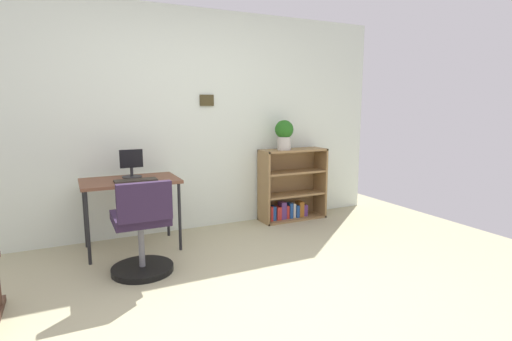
{
  "coord_description": "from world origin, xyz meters",
  "views": [
    {
      "loc": [
        -1.11,
        -2.21,
        1.41
      ],
      "look_at": [
        0.52,
        1.14,
        0.8
      ],
      "focal_mm": 27.73,
      "sensor_mm": 36.0,
      "label": 1
    }
  ],
  "objects_px": {
    "office_chair": "(142,233)",
    "potted_plant_on_shelf": "(284,133)",
    "desk": "(130,186)",
    "monitor": "(131,165)",
    "bookshelf_low": "(290,188)",
    "keyboard": "(136,180)"
  },
  "relations": [
    {
      "from": "desk",
      "to": "monitor",
      "type": "distance_m",
      "value": 0.22
    },
    {
      "from": "desk",
      "to": "potted_plant_on_shelf",
      "type": "relative_size",
      "value": 2.54
    },
    {
      "from": "monitor",
      "to": "office_chair",
      "type": "bearing_deg",
      "value": -94.08
    },
    {
      "from": "office_chair",
      "to": "potted_plant_on_shelf",
      "type": "bearing_deg",
      "value": 24.98
    },
    {
      "from": "desk",
      "to": "keyboard",
      "type": "distance_m",
      "value": 0.15
    },
    {
      "from": "office_chair",
      "to": "monitor",
      "type": "bearing_deg",
      "value": 85.92
    },
    {
      "from": "desk",
      "to": "monitor",
      "type": "xyz_separation_m",
      "value": [
        0.04,
        0.1,
        0.19
      ]
    },
    {
      "from": "desk",
      "to": "bookshelf_low",
      "type": "xyz_separation_m",
      "value": [
        1.96,
        0.25,
        -0.25
      ]
    },
    {
      "from": "office_chair",
      "to": "potted_plant_on_shelf",
      "type": "distance_m",
      "value": 2.16
    },
    {
      "from": "monitor",
      "to": "office_chair",
      "type": "distance_m",
      "value": 0.9
    },
    {
      "from": "desk",
      "to": "bookshelf_low",
      "type": "relative_size",
      "value": 1.03
    },
    {
      "from": "bookshelf_low",
      "to": "potted_plant_on_shelf",
      "type": "height_order",
      "value": "potted_plant_on_shelf"
    },
    {
      "from": "bookshelf_low",
      "to": "office_chair",
      "type": "bearing_deg",
      "value": -155.08
    },
    {
      "from": "keyboard",
      "to": "bookshelf_low",
      "type": "relative_size",
      "value": 0.44
    },
    {
      "from": "keyboard",
      "to": "bookshelf_low",
      "type": "distance_m",
      "value": 1.98
    },
    {
      "from": "desk",
      "to": "keyboard",
      "type": "xyz_separation_m",
      "value": [
        0.03,
        -0.13,
        0.07
      ]
    },
    {
      "from": "monitor",
      "to": "desk",
      "type": "bearing_deg",
      "value": -110.17
    },
    {
      "from": "bookshelf_low",
      "to": "keyboard",
      "type": "bearing_deg",
      "value": -168.94
    },
    {
      "from": "office_chair",
      "to": "potted_plant_on_shelf",
      "type": "relative_size",
      "value": 2.31
    },
    {
      "from": "desk",
      "to": "keyboard",
      "type": "height_order",
      "value": "keyboard"
    },
    {
      "from": "keyboard",
      "to": "desk",
      "type": "bearing_deg",
      "value": 104.97
    },
    {
      "from": "office_chair",
      "to": "bookshelf_low",
      "type": "height_order",
      "value": "bookshelf_low"
    }
  ]
}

